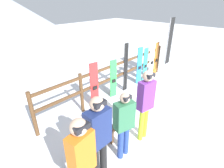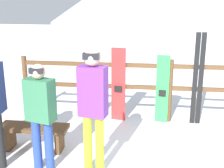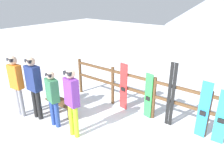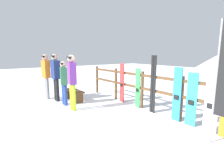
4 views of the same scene
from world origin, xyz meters
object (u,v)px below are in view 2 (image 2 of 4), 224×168
object	(u,v)px
person_plaid_green	(41,110)
snowboard_red	(118,85)
person_purple	(93,101)
bench	(34,132)
snowboard_green	(162,90)
ski_pair_black	(198,80)

from	to	relation	value
person_plaid_green	snowboard_red	size ratio (longest dim) A/B	1.07
person_purple	person_plaid_green	world-z (taller)	person_purple
person_plaid_green	bench	bearing A→B (deg)	122.14
person_purple	snowboard_red	distance (m)	1.98
person_purple	person_plaid_green	distance (m)	0.76
snowboard_green	person_plaid_green	bearing A→B (deg)	-132.24
person_purple	snowboard_green	distance (m)	2.23
person_plaid_green	snowboard_red	xyz separation A→B (m)	(0.90, 1.94, -0.18)
person_plaid_green	ski_pair_black	size ratio (longest dim) A/B	0.88
person_purple	snowboard_green	world-z (taller)	person_purple
person_purple	snowboard_red	size ratio (longest dim) A/B	1.22
bench	snowboard_red	xyz separation A→B (m)	(1.24, 1.40, 0.43)
snowboard_green	snowboard_red	bearing A→B (deg)	179.99
bench	snowboard_green	distance (m)	2.55
snowboard_green	ski_pair_black	world-z (taller)	ski_pair_black
person_purple	ski_pair_black	distance (m)	2.57
snowboard_red	ski_pair_black	bearing A→B (deg)	0.13
ski_pair_black	snowboard_green	bearing A→B (deg)	-179.69
person_plaid_green	snowboard_green	bearing A→B (deg)	47.76
bench	person_plaid_green	size ratio (longest dim) A/B	0.71
ski_pair_black	bench	bearing A→B (deg)	-153.01
bench	snowboard_green	size ratio (longest dim) A/B	0.83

